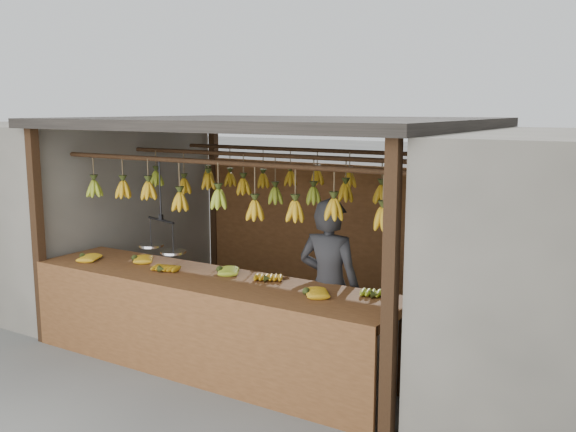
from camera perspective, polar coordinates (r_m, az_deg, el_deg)
The scene contains 8 objects.
ground at distance 7.32m, azimuth -1.26°, elevation -10.43°, with size 80.00×80.00×0.00m, color #5B5B57.
stall at distance 7.17m, azimuth 0.12°, elevation 5.33°, with size 4.30×3.30×2.40m.
neighbor_left at distance 9.44m, azimuth -19.92°, elevation 0.76°, with size 3.00×3.00×2.30m, color slate.
counter at distance 6.16m, azimuth -7.86°, elevation -7.36°, with size 3.89×0.89×0.96m.
hanging_bananas at distance 6.93m, azimuth -1.23°, elevation 2.30°, with size 3.61×2.23×0.39m.
balance_scale at distance 6.67m, azimuth -11.15°, elevation -2.40°, with size 0.66×0.37×0.93m.
vendor at distance 6.07m, azimuth 3.67°, elevation -6.31°, with size 0.61×0.40×1.69m, color #262628.
bag_bundles at distance 7.49m, azimuth 17.12°, elevation -2.38°, with size 0.08×0.26×1.28m.
Camera 1 is at (3.76, -5.76, 2.50)m, focal length 40.00 mm.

